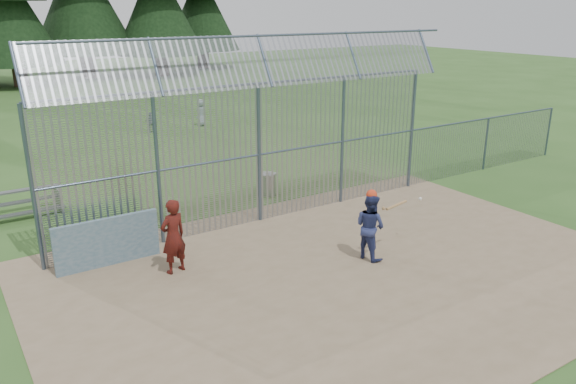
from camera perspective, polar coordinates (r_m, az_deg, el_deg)
ground at (r=13.92m, az=4.53°, el=-7.27°), size 120.00×120.00×0.00m
dirt_infield at (r=13.56m, az=5.83°, el=-7.99°), size 14.00×10.00×0.02m
dugout_wall at (r=14.22m, az=-17.86°, el=-4.83°), size 2.50×0.12×1.20m
batter at (r=13.98m, az=8.34°, el=-3.47°), size 0.74×0.89×1.67m
onlooker at (r=13.34m, az=-11.58°, el=-4.44°), size 0.74×0.58×1.81m
bg_kid_standing at (r=30.13m, az=-8.84°, el=7.99°), size 0.80×0.77×1.38m
bg_kid_seated at (r=28.92m, az=-13.75°, el=6.89°), size 0.65×0.46×1.03m
batting_gear at (r=13.81m, az=9.07°, el=-0.51°), size 1.93×0.41×0.62m
trash_can at (r=18.70m, az=-2.04°, el=0.84°), size 0.56×0.56×0.82m
bleacher at (r=18.54m, az=-26.52°, el=-1.21°), size 3.00×0.95×0.72m
backstop_fence at (r=16.79m, az=2.52°, el=5.80°), size 20.09×0.81×5.30m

